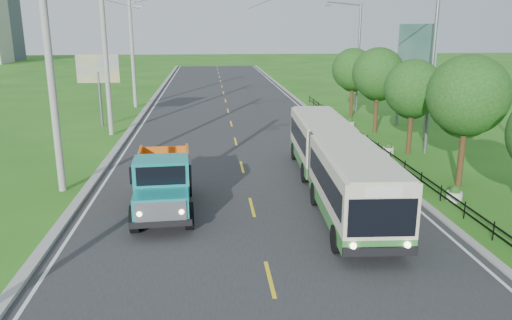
{
  "coord_description": "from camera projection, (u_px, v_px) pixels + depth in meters",
  "views": [
    {
      "loc": [
        -1.66,
        -13.07,
        7.17
      ],
      "look_at": [
        0.2,
        6.39,
        1.9
      ],
      "focal_mm": 35.0,
      "sensor_mm": 36.0,
      "label": 1
    }
  ],
  "objects": [
    {
      "name": "ground",
      "position": [
        270.0,
        279.0,
        14.58
      ],
      "size": [
        240.0,
        240.0,
        0.0
      ],
      "primitive_type": "plane",
      "color": "#266117",
      "rests_on": "ground"
    },
    {
      "name": "road",
      "position": [
        234.0,
        135.0,
        33.8
      ],
      "size": [
        14.0,
        120.0,
        0.02
      ],
      "primitive_type": "cube",
      "color": "#28282B",
      "rests_on": "ground"
    },
    {
      "name": "curb_left",
      "position": [
        126.0,
        136.0,
        33.12
      ],
      "size": [
        0.4,
        120.0,
        0.15
      ],
      "primitive_type": "cube",
      "color": "#9E9E99",
      "rests_on": "ground"
    },
    {
      "name": "curb_right",
      "position": [
        337.0,
        132.0,
        34.45
      ],
      "size": [
        0.3,
        120.0,
        0.1
      ],
      "primitive_type": "cube",
      "color": "#9E9E99",
      "rests_on": "ground"
    },
    {
      "name": "edge_line_left",
      "position": [
        134.0,
        137.0,
        33.18
      ],
      "size": [
        0.12,
        120.0,
        0.0
      ],
      "primitive_type": "cube",
      "color": "silver",
      "rests_on": "road"
    },
    {
      "name": "edge_line_right",
      "position": [
        330.0,
        133.0,
        34.41
      ],
      "size": [
        0.12,
        120.0,
        0.0
      ],
      "primitive_type": "cube",
      "color": "silver",
      "rests_on": "road"
    },
    {
      "name": "centre_dash",
      "position": [
        270.0,
        279.0,
        14.57
      ],
      "size": [
        0.12,
        2.2,
        0.0
      ],
      "primitive_type": "cube",
      "color": "yellow",
      "rests_on": "road"
    },
    {
      "name": "railing_right",
      "position": [
        378.0,
        149.0,
        28.69
      ],
      "size": [
        0.04,
        40.0,
        0.6
      ],
      "primitive_type": "cube",
      "color": "black",
      "rests_on": "ground"
    },
    {
      "name": "pole_near",
      "position": [
        52.0,
        76.0,
        21.14
      ],
      "size": [
        3.51,
        0.32,
        10.0
      ],
      "color": "gray",
      "rests_on": "ground"
    },
    {
      "name": "pole_mid",
      "position": [
        106.0,
        59.0,
        32.68
      ],
      "size": [
        3.51,
        0.32,
        10.0
      ],
      "color": "gray",
      "rests_on": "ground"
    },
    {
      "name": "pole_far",
      "position": [
        133.0,
        50.0,
        44.21
      ],
      "size": [
        3.51,
        0.32,
        10.0
      ],
      "color": "gray",
      "rests_on": "ground"
    },
    {
      "name": "tree_third",
      "position": [
        467.0,
        99.0,
        22.27
      ],
      "size": [
        3.6,
        3.62,
        6.0
      ],
      "color": "#382314",
      "rests_on": "ground"
    },
    {
      "name": "tree_fourth",
      "position": [
        413.0,
        91.0,
        28.14
      ],
      "size": [
        3.24,
        3.31,
        5.4
      ],
      "color": "#382314",
      "rests_on": "ground"
    },
    {
      "name": "tree_fifth",
      "position": [
        378.0,
        76.0,
        33.84
      ],
      "size": [
        3.48,
        3.52,
        5.8
      ],
      "color": "#382314",
      "rests_on": "ground"
    },
    {
      "name": "tree_back",
      "position": [
        353.0,
        71.0,
        39.66
      ],
      "size": [
        3.3,
        3.36,
        5.5
      ],
      "color": "#382314",
      "rests_on": "ground"
    },
    {
      "name": "streetlight_mid",
      "position": [
        430.0,
        68.0,
        27.74
      ],
      "size": [
        3.02,
        0.2,
        9.07
      ],
      "color": "slate",
      "rests_on": "ground"
    },
    {
      "name": "streetlight_far",
      "position": [
        357.0,
        54.0,
        41.19
      ],
      "size": [
        3.02,
        0.2,
        9.07
      ],
      "color": "slate",
      "rests_on": "ground"
    },
    {
      "name": "planter_near",
      "position": [
        454.0,
        194.0,
        21.06
      ],
      "size": [
        0.64,
        0.64,
        0.67
      ],
      "color": "silver",
      "rests_on": "ground"
    },
    {
      "name": "planter_mid",
      "position": [
        388.0,
        149.0,
        28.75
      ],
      "size": [
        0.64,
        0.64,
        0.67
      ],
      "color": "silver",
      "rests_on": "ground"
    },
    {
      "name": "planter_far",
      "position": [
        350.0,
        123.0,
        36.44
      ],
      "size": [
        0.64,
        0.64,
        0.67
      ],
      "color": "silver",
      "rests_on": "ground"
    },
    {
      "name": "billboard_left",
      "position": [
        98.0,
        73.0,
        35.77
      ],
      "size": [
        3.0,
        0.2,
        5.2
      ],
      "color": "slate",
      "rests_on": "ground"
    },
    {
      "name": "billboard_right",
      "position": [
        416.0,
        54.0,
        33.54
      ],
      "size": [
        0.24,
        6.0,
        7.3
      ],
      "color": "slate",
      "rests_on": "ground"
    },
    {
      "name": "bus",
      "position": [
        335.0,
        158.0,
        21.5
      ],
      "size": [
        3.03,
        14.26,
        2.73
      ],
      "rotation": [
        0.0,
        0.0,
        -0.05
      ],
      "color": "#2E7531",
      "rests_on": "ground"
    },
    {
      "name": "dump_truck",
      "position": [
        163.0,
        179.0,
        19.59
      ],
      "size": [
        2.5,
        5.81,
        2.4
      ],
      "rotation": [
        0.0,
        0.0,
        0.05
      ],
      "color": "teal",
      "rests_on": "ground"
    }
  ]
}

